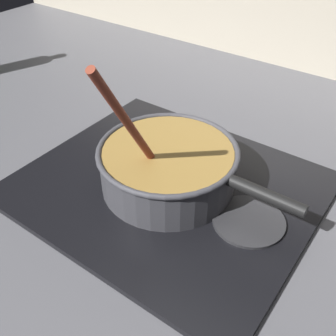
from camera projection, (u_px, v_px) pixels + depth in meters
name	position (u px, v px, depth m)	size (l,w,h in m)	color
ground	(117.00, 208.00, 0.78)	(2.40, 1.60, 0.04)	#4C4C51
hob_plate	(168.00, 186.00, 0.80)	(0.56, 0.48, 0.01)	black
burner_ring	(168.00, 183.00, 0.79)	(0.17, 0.17, 0.01)	#592D0C
spare_burner	(249.00, 221.00, 0.71)	(0.13, 0.13, 0.01)	#262628
cooking_pan	(168.00, 166.00, 0.76)	(0.40, 0.31, 0.31)	#38383D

